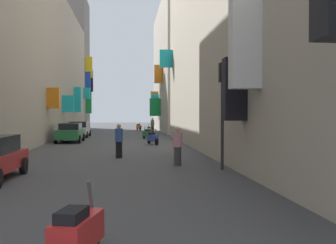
{
  "coord_description": "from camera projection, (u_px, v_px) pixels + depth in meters",
  "views": [
    {
      "loc": [
        0.93,
        -2.11,
        2.16
      ],
      "look_at": [
        3.7,
        24.93,
        1.62
      ],
      "focal_mm": 41.89,
      "sensor_mm": 36.0,
      "label": 1
    }
  ],
  "objects": [
    {
      "name": "traffic_light_near_corner",
      "position": [
        222.0,
        97.0,
        15.28
      ],
      "size": [
        0.26,
        0.34,
        4.16
      ],
      "color": "#2D2D2D",
      "rests_on": "ground"
    },
    {
      "name": "pedestrian_crossing",
      "position": [
        178.0,
        146.0,
        16.51
      ],
      "size": [
        0.54,
        0.54,
        1.62
      ],
      "color": "#3E3E3E",
      "rests_on": "ground"
    },
    {
      "name": "building_left_mid_b",
      "position": [
        66.0,
        64.0,
        56.99
      ],
      "size": [
        7.0,
        7.49,
        18.88
      ],
      "color": "slate",
      "rests_on": "ground"
    },
    {
      "name": "ground_plane",
      "position": [
        117.0,
        141.0,
        31.89
      ],
      "size": [
        140.0,
        140.0,
        0.0
      ],
      "primitive_type": "plane",
      "color": "#424244"
    },
    {
      "name": "parked_car_silver",
      "position": [
        79.0,
        129.0,
        37.24
      ],
      "size": [
        1.99,
        4.21,
        1.46
      ],
      "color": "#B7B7BC",
      "rests_on": "ground"
    },
    {
      "name": "parked_car_green",
      "position": [
        70.0,
        132.0,
        30.25
      ],
      "size": [
        1.88,
        4.06,
        1.47
      ],
      "color": "#236638",
      "rests_on": "ground"
    },
    {
      "name": "pedestrian_near_left",
      "position": [
        152.0,
        126.0,
        42.33
      ],
      "size": [
        0.54,
        0.54,
        1.75
      ],
      "color": "#373737",
      "rests_on": "ground"
    },
    {
      "name": "scooter_orange",
      "position": [
        139.0,
        127.0,
        51.95
      ],
      "size": [
        0.7,
        1.96,
        1.13
      ],
      "color": "orange",
      "rests_on": "ground"
    },
    {
      "name": "building_right_mid_b",
      "position": [
        182.0,
        69.0,
        51.41
      ],
      "size": [
        7.38,
        22.06,
        16.22
      ],
      "color": "#B2A899",
      "rests_on": "ground"
    },
    {
      "name": "scooter_blue",
      "position": [
        153.0,
        138.0,
        28.06
      ],
      "size": [
        0.79,
        1.93,
        1.13
      ],
      "color": "#2D4CAD",
      "rests_on": "ground"
    },
    {
      "name": "scooter_white",
      "position": [
        149.0,
        131.0,
        40.82
      ],
      "size": [
        0.53,
        1.8,
        1.13
      ],
      "color": "silver",
      "rests_on": "ground"
    },
    {
      "name": "building_left_mid_a",
      "position": [
        46.0,
        73.0,
        42.91
      ],
      "size": [
        7.03,
        20.95,
        13.28
      ],
      "color": "#9E9384",
      "rests_on": "ground"
    },
    {
      "name": "scooter_green",
      "position": [
        147.0,
        134.0,
        34.06
      ],
      "size": [
        0.77,
        1.79,
        1.13
      ],
      "color": "#287F3D",
      "rests_on": "ground"
    },
    {
      "name": "scooter_red",
      "position": [
        77.0,
        233.0,
        5.61
      ],
      "size": [
        0.7,
        1.88,
        1.13
      ],
      "color": "red",
      "rests_on": "ground"
    },
    {
      "name": "pedestrian_near_right",
      "position": [
        119.0,
        141.0,
        19.34
      ],
      "size": [
        0.44,
        0.44,
        1.68
      ],
      "color": "black",
      "rests_on": "ground"
    }
  ]
}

